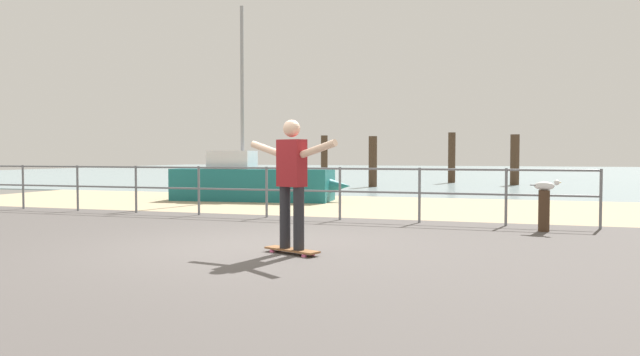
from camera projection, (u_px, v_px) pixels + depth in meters
name	position (u px, v px, depth m)	size (l,w,h in m)	color
ground_plane	(217.00, 261.00, 7.04)	(24.00, 10.00, 0.04)	#514C49
beach_strip	(366.00, 206.00, 14.66)	(24.00, 6.00, 0.04)	tan
sea_surface	(455.00, 173.00, 41.35)	(72.00, 50.00, 0.04)	#849EA3
railing_fence	(232.00, 183.00, 12.01)	(13.92, 0.05, 1.05)	slate
sailboat	(258.00, 182.00, 16.18)	(5.03, 1.81, 5.40)	#19666B
skateboard	(292.00, 250.00, 7.46)	(0.82, 0.49, 0.08)	brown
skateboarder	(292.00, 176.00, 7.42)	(1.37, 0.64, 1.65)	#26262B
bollard_short	(544.00, 211.00, 9.62)	(0.18, 0.18, 0.70)	#422D1E
seagull	(545.00, 186.00, 9.60)	(0.49, 0.20, 0.18)	white
groyne_post_0	(324.00, 160.00, 25.93)	(0.30, 0.30, 2.15)	#422D1E
groyne_post_1	(373.00, 162.00, 23.01)	(0.33, 0.33, 2.02)	#422D1E
groyne_post_2	(452.00, 158.00, 26.36)	(0.33, 0.33, 2.29)	#422D1E
groyne_post_3	(515.00, 160.00, 24.44)	(0.37, 0.37, 2.14)	#422D1E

